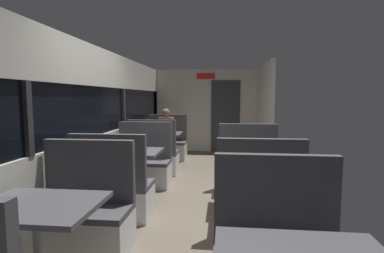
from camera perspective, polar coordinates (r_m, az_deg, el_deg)
The scene contains 16 objects.
ground_plane at distance 4.40m, azimuth -0.66°, elevation -14.85°, with size 3.30×9.20×0.02m, color #665B4C.
carriage_window_panel_left at distance 4.55m, azimuth -19.16°, elevation -0.01°, with size 0.09×8.48×2.30m.
carriage_end_bulkhead at distance 8.31m, azimuth 3.11°, elevation 2.97°, with size 2.90×0.11×2.30m.
carriage_aisle_panel_right at distance 7.17m, azimuth 13.80°, elevation 2.47°, with size 0.08×2.40×2.30m, color beige.
dining_table_near_window at distance 2.59m, azimuth -27.61°, elevation -15.22°, with size 0.90×0.70×0.74m.
bench_near_window_facing_entry at distance 3.26m, azimuth -20.27°, elevation -16.38°, with size 0.95×0.50×1.10m.
dining_table_mid_window at distance 4.52m, azimuth -11.90°, elevation -5.85°, with size 0.90×0.70×0.74m.
bench_mid_window_facing_end at distance 3.96m, azimuth -14.98°, elevation -12.25°, with size 0.95×0.50×1.10m.
bench_mid_window_facing_entry at distance 5.24m, azimuth -9.46°, elevation -7.69°, with size 0.95×0.50×1.10m.
dining_table_far_window at distance 6.62m, azimuth -6.02°, elevation -2.09°, with size 0.90×0.70×0.74m.
bench_far_window_facing_end at distance 6.00m, azimuth -7.39°, elevation -5.94°, with size 0.95×0.50×1.10m.
bench_far_window_facing_entry at distance 7.35m, azimuth -4.86°, elevation -3.76°, with size 0.95×0.50×1.10m.
dining_table_rear_aisle at distance 4.13m, azimuth 11.72°, elevation -6.95°, with size 0.90×0.70×0.74m.
bench_rear_aisle_facing_end at distance 3.55m, azimuth 12.76°, elevation -14.34°, with size 0.95×0.50×1.10m.
bench_rear_aisle_facing_entry at distance 4.88m, azimuth 10.83°, elevation -8.72°, with size 0.95×0.50×1.10m.
seated_passenger at distance 7.24m, azimuth -4.98°, elevation -2.23°, with size 0.47×0.55×1.26m.
Camera 1 is at (0.48, -4.09, 1.54)m, focal length 27.47 mm.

